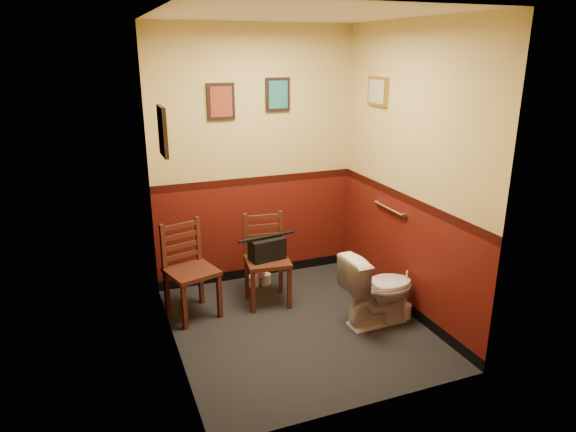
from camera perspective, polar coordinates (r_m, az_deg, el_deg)
name	(u,v)px	position (r m, az deg, el deg)	size (l,w,h in m)	color
floor	(298,326)	(4.86, 1.10, -12.16)	(2.20, 2.40, 0.00)	black
ceiling	(300,14)	(4.21, 1.33, 21.54)	(2.20, 2.40, 0.00)	silver
wall_back	(255,158)	(5.44, -3.67, 6.41)	(2.20, 2.70, 0.00)	#4E110C
wall_front	(371,229)	(3.31, 9.18, -1.49)	(2.20, 2.70, 0.00)	#4E110C
wall_left	(167,198)	(4.06, -13.30, 1.93)	(2.40, 2.70, 0.00)	#4E110C
wall_right	(409,174)	(4.86, 13.33, 4.54)	(2.40, 2.70, 0.00)	#4E110C
grab_bar	(389,209)	(5.14, 11.17, 0.81)	(0.05, 0.56, 0.06)	silver
framed_print_back_a	(221,102)	(5.23, -7.47, 12.49)	(0.28, 0.04, 0.36)	black
framed_print_back_b	(278,95)	(5.41, -1.15, 13.34)	(0.26, 0.04, 0.34)	black
framed_print_left	(163,131)	(4.06, -13.74, 9.12)	(0.04, 0.30, 0.38)	black
framed_print_right	(378,91)	(5.24, 9.93, 13.48)	(0.04, 0.34, 0.28)	olive
toilet	(378,289)	(4.84, 10.01, -8.00)	(0.39, 0.70, 0.68)	white
toilet_brush	(404,310)	(5.09, 12.78, -10.14)	(0.13, 0.13, 0.48)	silver
chair_left	(190,270)	(4.96, -10.88, -5.93)	(0.53, 0.53, 0.91)	#492016
chair_right	(266,259)	(5.13, -2.42, -4.83)	(0.47, 0.47, 0.90)	#492016
handbag	(267,249)	(5.04, -2.34, -3.65)	(0.37, 0.22, 0.25)	black
tp_stack	(260,269)	(5.57, -3.19, -5.87)	(0.26, 0.16, 0.45)	silver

